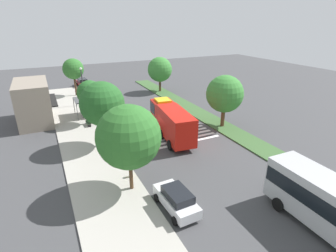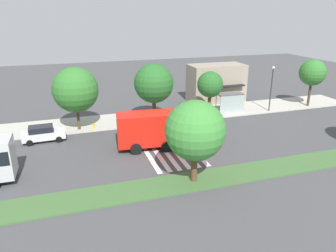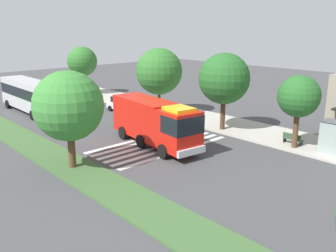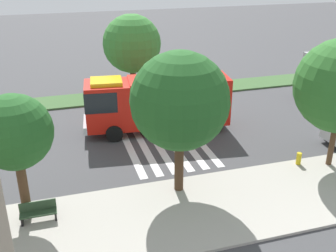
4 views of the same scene
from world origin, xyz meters
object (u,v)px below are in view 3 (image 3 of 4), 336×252
sidewalk_tree_west (159,71)px  sidewalk_tree_center (224,79)px  transit_bus (29,93)px  sidewalk_tree_east (299,97)px  median_tree_far_west (68,106)px  parked_car_west (123,104)px  bench_near_shelter (293,139)px  fire_hydrant (166,113)px  sidewalk_tree_far_west (82,61)px  fire_truck (156,121)px

sidewalk_tree_west → sidewalk_tree_center: (8.96, 0.00, 0.11)m
transit_bus → sidewalk_tree_east: size_ratio=1.86×
sidewalk_tree_east → median_tree_far_west: size_ratio=0.87×
parked_car_west → bench_near_shelter: size_ratio=2.73×
bench_near_shelter → fire_hydrant: bearing=-175.3°
parked_car_west → median_tree_far_west: size_ratio=0.66×
parked_car_west → sidewalk_tree_west: 5.84m
median_tree_far_west → sidewalk_tree_west: bearing=118.1°
sidewalk_tree_west → sidewalk_tree_east: (16.28, 0.00, -0.53)m
sidewalk_tree_west → sidewalk_tree_center: size_ratio=1.01×
parked_car_west → transit_bus: size_ratio=0.41×
sidewalk_tree_far_west → fire_hydrant: (17.95, -0.50, -4.26)m
transit_bus → sidewalk_tree_center: sidewalk_tree_center is taller
sidewalk_tree_center → median_tree_far_west: 15.09m
fire_truck → bench_near_shelter: 11.26m
fire_truck → fire_hydrant: fire_truck is taller
fire_hydrant → bench_near_shelter: bearing=4.7°
bench_near_shelter → sidewalk_tree_east: (0.51, -0.65, 3.65)m
sidewalk_tree_far_west → fire_hydrant: bearing=-1.6°
median_tree_far_west → parked_car_west: bearing=132.5°
fire_hydrant → sidewalk_tree_east: bearing=2.0°
fire_truck → fire_hydrant: 9.86m
transit_bus → sidewalk_tree_center: size_ratio=1.51×
sidewalk_tree_west → bench_near_shelter: bearing=2.4°
sidewalk_tree_far_west → bench_near_shelter: bearing=1.2°
fire_truck → fire_hydrant: (-6.62, 7.12, -1.61)m
sidewalk_tree_west → sidewalk_tree_east: sidewalk_tree_west is taller
fire_truck → sidewalk_tree_far_west: (-24.57, 7.62, 2.65)m
sidewalk_tree_center → fire_hydrant: 8.53m
parked_car_west → sidewalk_tree_far_west: sidewalk_tree_far_west is taller
sidewalk_tree_far_west → sidewalk_tree_west: bearing=-0.0°
fire_truck → sidewalk_tree_center: (0.68, 7.62, 2.77)m
parked_car_west → bench_near_shelter: parked_car_west is taller
median_tree_far_west → bench_near_shelter: bearing=63.7°
transit_bus → median_tree_far_west: bearing=166.2°
fire_hydrant → fire_truck: bearing=-47.1°
parked_car_west → sidewalk_tree_far_west: size_ratio=0.65×
sidewalk_tree_far_west → median_tree_far_west: (24.32, -15.06, -0.35)m
sidewalk_tree_far_west → sidewalk_tree_east: 32.58m
sidewalk_tree_far_west → median_tree_far_west: 28.61m
bench_near_shelter → median_tree_far_west: (-7.74, -15.70, 3.81)m
bench_near_shelter → sidewalk_tree_center: sidewalk_tree_center is taller
transit_bus → fire_hydrant: (12.52, 9.60, -1.66)m
parked_car_west → bench_near_shelter: (19.52, 2.85, -0.29)m
sidewalk_tree_east → sidewalk_tree_west: bearing=-180.0°
sidewalk_tree_center → median_tree_far_west: sidewalk_tree_center is taller
transit_bus → fire_hydrant: size_ratio=15.36×
sidewalk_tree_far_west → fire_truck: bearing=-17.2°
fire_truck → fire_hydrant: bearing=139.8°
sidewalk_tree_center → sidewalk_tree_east: sidewalk_tree_center is taller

